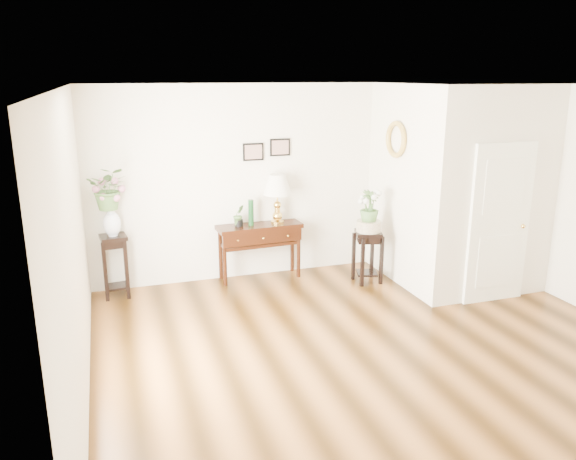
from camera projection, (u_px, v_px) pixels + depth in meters
name	position (u px, v px, depth m)	size (l,w,h in m)	color
floor	(377.00, 349.00, 6.17)	(6.00, 5.50, 0.02)	brown
ceiling	(389.00, 86.00, 5.42)	(6.00, 5.50, 0.02)	white
wall_back	(296.00, 180.00, 8.31)	(6.00, 0.02, 2.80)	silver
wall_left	(74.00, 254.00, 4.89)	(0.02, 5.50, 2.80)	silver
partition	(456.00, 184.00, 8.06)	(1.80, 1.95, 2.80)	silver
door	(499.00, 224.00, 7.24)	(0.90, 0.05, 2.10)	white
art_print_left	(253.00, 152.00, 7.98)	(0.30, 0.02, 0.25)	black
art_print_right	(280.00, 147.00, 8.08)	(0.30, 0.02, 0.25)	black
wall_ornament	(396.00, 139.00, 7.71)	(0.51, 0.51, 0.07)	gold
console_table	(260.00, 251.00, 8.22)	(1.23, 0.41, 0.82)	black
table_lamp	(277.00, 200.00, 8.10)	(0.42, 0.42, 0.73)	gold
green_vase	(251.00, 214.00, 8.03)	(0.08, 0.08, 0.38)	#103717
potted_plant	(239.00, 216.00, 7.98)	(0.16, 0.13, 0.30)	#477236
plant_stand_a	(116.00, 266.00, 7.53)	(0.33, 0.33, 0.86)	black
porcelain_vase	(112.00, 219.00, 7.36)	(0.23, 0.23, 0.40)	white
lily_arrangement	(109.00, 185.00, 7.23)	(0.51, 0.44, 0.57)	#477236
plant_stand_b	(367.00, 257.00, 8.08)	(0.36, 0.36, 0.76)	black
ceramic_bowl	(369.00, 226.00, 7.95)	(0.35, 0.35, 0.15)	beige
narcissus	(369.00, 207.00, 7.88)	(0.26, 0.26, 0.47)	#477236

